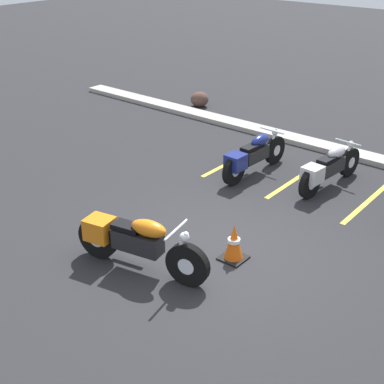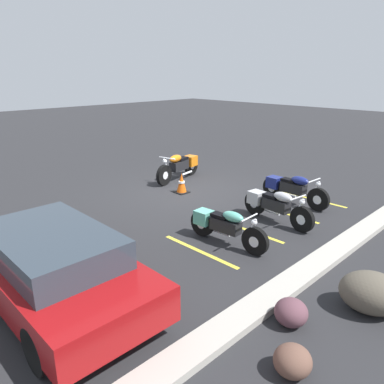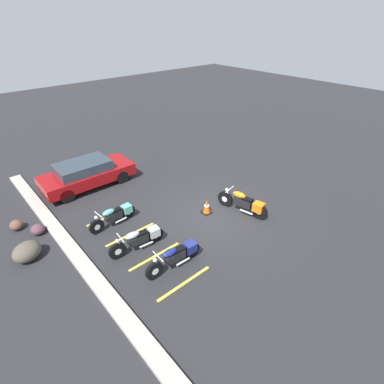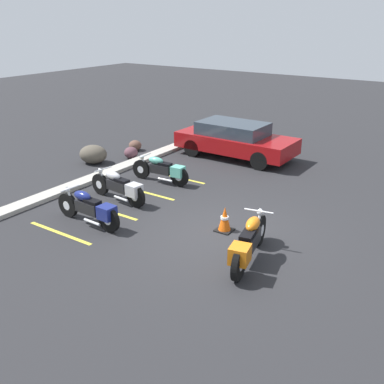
% 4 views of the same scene
% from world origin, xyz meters
% --- Properties ---
extents(ground, '(60.00, 60.00, 0.00)m').
position_xyz_m(ground, '(0.00, 0.00, 0.00)').
color(ground, '#262628').
extents(motorcycle_orange_featured, '(2.29, 0.83, 0.91)m').
position_xyz_m(motorcycle_orange_featured, '(-0.75, -1.14, 0.48)').
color(motorcycle_orange_featured, black).
rests_on(motorcycle_orange_featured, ground).
extents(parked_bike_0, '(0.60, 2.14, 0.84)m').
position_xyz_m(parked_bike_0, '(-1.29, 2.94, 0.45)').
color(parked_bike_0, black).
rests_on(parked_bike_0, ground).
extents(parked_bike_1, '(0.61, 2.10, 0.83)m').
position_xyz_m(parked_bike_1, '(0.25, 3.38, 0.44)').
color(parked_bike_1, black).
rests_on(parked_bike_1, ground).
extents(parked_bike_2, '(0.57, 2.04, 0.80)m').
position_xyz_m(parked_bike_2, '(2.12, 3.33, 0.43)').
color(parked_bike_2, black).
rests_on(parked_bike_2, ground).
extents(car_red, '(1.84, 4.32, 1.29)m').
position_xyz_m(car_red, '(5.77, 2.80, 0.68)').
color(car_red, black).
rests_on(car_red, ground).
extents(concrete_curb, '(18.00, 0.50, 0.12)m').
position_xyz_m(concrete_curb, '(0.00, 5.30, 0.06)').
color(concrete_curb, '#A8A399').
rests_on(concrete_curb, ground).
extents(landscape_rock_0, '(0.51, 0.51, 0.40)m').
position_xyz_m(landscape_rock_0, '(4.37, 6.40, 0.20)').
color(landscape_rock_0, brown).
rests_on(landscape_rock_0, ground).
extents(landscape_rock_2, '(1.12, 1.21, 0.65)m').
position_xyz_m(landscape_rock_2, '(2.33, 6.57, 0.33)').
color(landscape_rock_2, '#534C40').
rests_on(landscape_rock_2, ground).
extents(landscape_rock_3, '(0.71, 0.71, 0.42)m').
position_xyz_m(landscape_rock_3, '(3.52, 5.87, 0.21)').
color(landscape_rock_3, brown).
rests_on(landscape_rock_3, ground).
extents(traffic_cone, '(0.40, 0.40, 0.62)m').
position_xyz_m(traffic_cone, '(0.30, 0.03, 0.29)').
color(traffic_cone, black).
rests_on(traffic_cone, ground).
extents(stall_line_0, '(0.10, 2.10, 0.00)m').
position_xyz_m(stall_line_0, '(-2.04, 3.24, 0.00)').
color(stall_line_0, gold).
rests_on(stall_line_0, ground).
extents(stall_line_1, '(0.10, 2.10, 0.00)m').
position_xyz_m(stall_line_1, '(-0.44, 3.24, 0.00)').
color(stall_line_1, gold).
rests_on(stall_line_1, ground).
extents(stall_line_2, '(0.10, 2.10, 0.00)m').
position_xyz_m(stall_line_2, '(1.17, 3.24, 0.00)').
color(stall_line_2, gold).
rests_on(stall_line_2, ground).
extents(stall_line_3, '(0.10, 2.10, 0.00)m').
position_xyz_m(stall_line_3, '(2.77, 3.24, 0.00)').
color(stall_line_3, gold).
rests_on(stall_line_3, ground).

